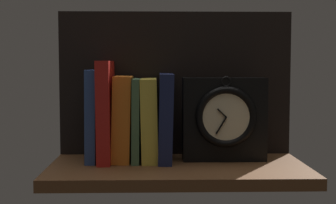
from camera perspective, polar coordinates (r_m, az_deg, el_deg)
The scene contains 9 objects.
ground_plane at distance 113.48cm, azimuth 1.13°, elevation -7.76°, with size 57.45×29.34×2.50cm, color brown.
back_panel at distance 125.10cm, azimuth 0.84°, elevation 2.13°, with size 57.45×1.20×35.41cm, color black.
book_blue_modern at distance 117.79cm, azimuth -8.53°, elevation -1.53°, with size 2.36×12.13×21.17cm, color #2D4C8E.
book_red_requiem at distance 117.36cm, azimuth -7.08°, elevation -1.03°, with size 3.02×15.99×23.24cm, color red.
book_orange_pandolfini at distance 117.23cm, azimuth -5.19°, elevation -1.89°, with size 4.11×12.13×19.71cm, color orange.
book_green_romantic at distance 117.10cm, azimuth -3.62°, elevation -2.03°, with size 1.74×13.25×19.11cm, color #476B44.
book_yellow_seinlanguage at distance 117.03cm, azimuth -2.13°, elevation -2.03°, with size 3.72×13.56×19.13cm, color gold.
book_navy_bierce at distance 116.99cm, azimuth -0.31°, elevation -1.74°, with size 3.13×15.64×20.31cm, color #192147.
framed_clock at distance 117.90cm, azimuth 6.39°, elevation -1.88°, with size 19.36×7.74×19.75cm.
Camera 1 is at (-5.23, -110.82, 22.58)cm, focal length 53.65 mm.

